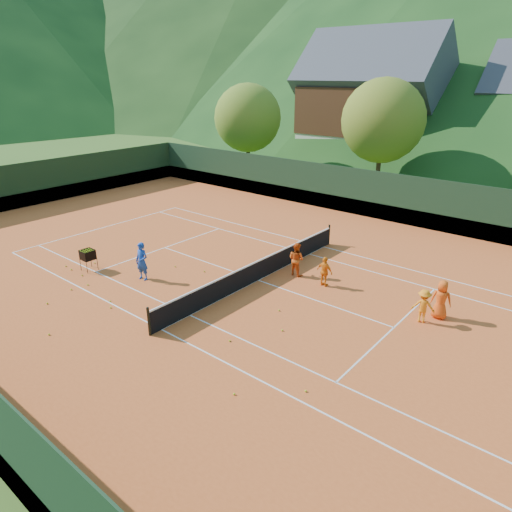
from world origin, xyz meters
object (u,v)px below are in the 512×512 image
Objects in this scene: coach at (142,261)px; ball_hopper at (88,255)px; chalet_left at (371,105)px; student_d at (423,306)px; tennis_net at (258,270)px; student_b at (325,272)px; student_a at (296,259)px; student_c at (441,300)px.

coach is 1.72× the size of ball_hopper.
student_d is at bearing -59.60° from chalet_left.
tennis_net is at bearing -71.57° from chalet_left.
student_b is 1.02× the size of student_d.
coach reaches higher than student_d.
student_a is at bearing -68.94° from chalet_left.
ball_hopper is at bearing 35.68° from student_b.
coach is at bearing 39.80° from student_b.
student_b is 31.64m from chalet_left.
coach is 0.14× the size of tennis_net.
student_a is 1.86m from tennis_net.
student_d is (11.01, 4.24, -0.21)m from coach.
student_c is 33.50m from chalet_left.
student_b is 4.82m from student_c.
chalet_left is at bearing 95.34° from ball_hopper.
student_b is 0.88× the size of student_c.
coach is 1.11× the size of student_a.
ball_hopper is (-13.79, -5.22, 0.09)m from student_d.
student_c is 0.11× the size of chalet_left.
ball_hopper is (-9.37, -5.56, 0.08)m from student_b.
student_b is 0.10× the size of chalet_left.
student_c is at bearing -58.39° from chalet_left.
student_b is at bearing -7.94° from student_c.
tennis_net is at bearing 63.94° from student_a.
tennis_net reaches higher than ball_hopper.
student_a reaches higher than ball_hopper.
chalet_left is at bearing -70.84° from student_c.
student_d is at bearing 49.46° from student_c.
tennis_net is at bearing 33.48° from student_b.
student_c reaches higher than student_b.
chalet_left reaches higher than ball_hopper.
student_c is 15.37m from ball_hopper.
student_d is 0.09× the size of chalet_left.
chalet_left is (-10.94, 28.42, 4.85)m from student_a.
student_c is at bearing -170.49° from student_b.
ball_hopper is at bearing 41.28° from student_a.
coach is 1.29× the size of student_b.
student_a is 6.07m from student_d.
chalet_left reaches higher than tennis_net.
student_a reaches higher than student_c.
tennis_net is at bearing 31.48° from ball_hopper.
student_b is at bearing -66.29° from chalet_left.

